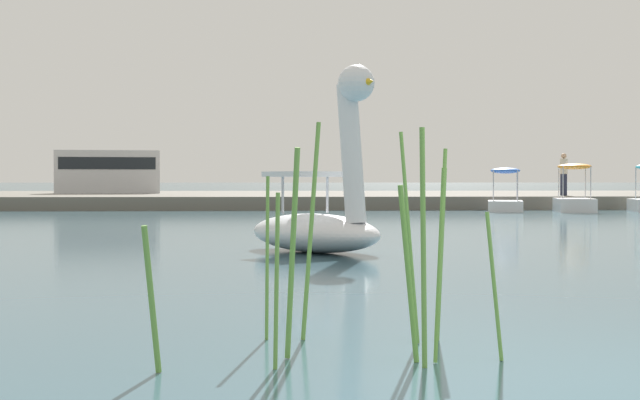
{
  "coord_description": "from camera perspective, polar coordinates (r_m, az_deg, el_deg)",
  "views": [
    {
      "loc": [
        -2.32,
        -4.8,
        1.1
      ],
      "look_at": [
        -1.26,
        13.32,
        0.71
      ],
      "focal_mm": 53.22,
      "sensor_mm": 36.0,
      "label": 1
    }
  ],
  "objects": [
    {
      "name": "shore_bank_far",
      "position": [
        42.85,
        -0.23,
        0.09
      ],
      "size": [
        142.36,
        18.17,
        0.49
      ],
      "primitive_type": "cube",
      "color": "#6B665B",
      "rests_on": "ground_plane"
    },
    {
      "name": "swan_boat",
      "position": [
        14.23,
        -0.01,
        -0.86
      ],
      "size": [
        2.54,
        2.83,
        2.75
      ],
      "color": "white",
      "rests_on": "ground_plane"
    },
    {
      "name": "pedal_boat_blue",
      "position": [
        33.31,
        11.08,
        0.02
      ],
      "size": [
        1.57,
        2.1,
        1.51
      ],
      "color": "white",
      "rests_on": "ground_plane"
    },
    {
      "name": "pedal_boat_orange",
      "position": [
        33.46,
        15.04,
        0.17
      ],
      "size": [
        1.57,
        2.39,
        1.65
      ],
      "color": "white",
      "rests_on": "ground_plane"
    },
    {
      "name": "person_on_path",
      "position": [
        37.49,
        14.44,
        1.57
      ],
      "size": [
        0.24,
        0.22,
        1.63
      ],
      "color": "#23283D",
      "rests_on": "shore_bank_far"
    },
    {
      "name": "parked_van",
      "position": [
        43.0,
        -12.65,
        1.75
      ],
      "size": [
        4.71,
        2.41,
        1.89
      ],
      "color": "silver",
      "rests_on": "shore_bank_far"
    },
    {
      "name": "reed_clump_foreground",
      "position": [
        5.98,
        3.84,
        -3.48
      ],
      "size": [
        3.55,
        1.23,
        1.49
      ],
      "color": "#669942",
      "rests_on": "ground_plane"
    }
  ]
}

